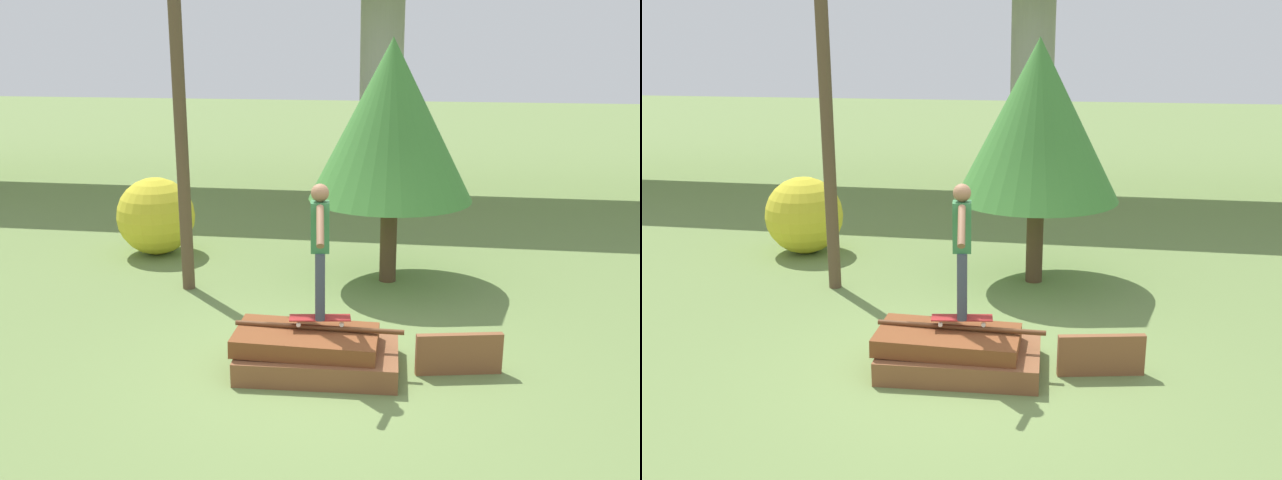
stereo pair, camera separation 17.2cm
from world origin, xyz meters
The scene contains 8 objects.
ground_plane centered at (0.00, 0.00, 0.00)m, with size 80.00×80.00×0.00m, color olive.
scrap_pile centered at (-0.05, -0.03, 0.23)m, with size 2.08×1.35×0.57m.
scrap_plank_loose centered at (1.71, 0.11, 0.26)m, with size 1.05×0.31×0.52m.
skateboard centered at (0.01, 0.04, 0.65)m, with size 0.77×0.33×0.09m.
skater centered at (0.01, 0.04, 1.63)m, with size 0.28×1.24×1.66m.
utility_pole centered at (-2.56, 2.61, 3.68)m, with size 1.30×0.20×7.11m.
tree_behind_left centered at (0.65, 3.48, 2.69)m, with size 2.67×2.67×3.99m.
bush_yellow_flowering centered at (-3.78, 4.43, 0.73)m, with size 1.46×1.46×1.46m.
Camera 1 is at (1.23, -8.00, 3.94)m, focal length 40.00 mm.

